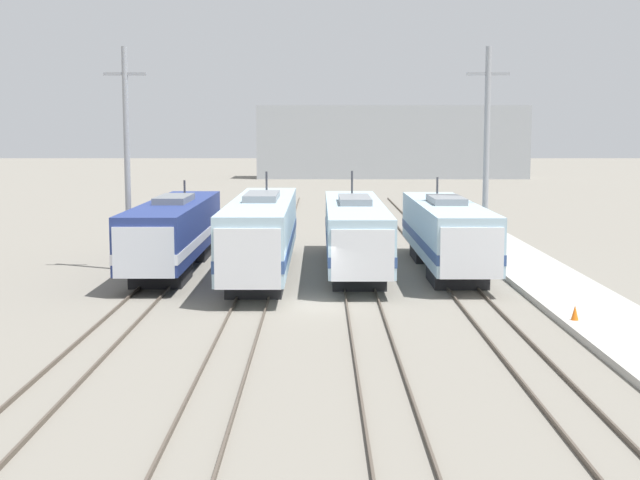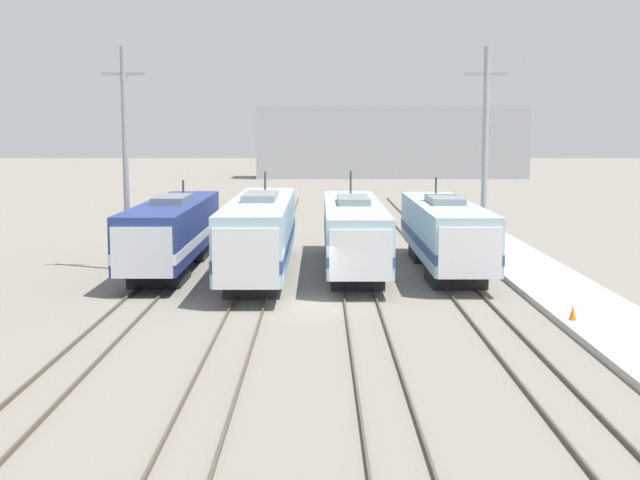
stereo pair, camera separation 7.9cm
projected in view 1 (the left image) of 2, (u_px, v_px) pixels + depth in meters
ground_plane at (303, 305)px, 38.66m from camera, size 400.00×400.00×0.00m
rail_pair_far_left at (134, 304)px, 38.62m from camera, size 1.51×120.00×0.15m
rail_pair_center_left at (247, 304)px, 38.64m from camera, size 1.51×120.00×0.15m
rail_pair_center_right at (359, 303)px, 38.66m from camera, size 1.51×120.00×0.15m
rail_pair_far_right at (472, 303)px, 38.68m from camera, size 1.51×120.00×0.15m
locomotive_far_left at (169, 233)px, 47.76m from camera, size 3.06×17.39×4.65m
locomotive_center_left at (258, 234)px, 45.77m from camera, size 3.07×18.92×5.24m
locomotive_center_right at (351, 233)px, 47.73m from camera, size 3.06×18.69×5.19m
locomotive_far_right at (443, 233)px, 47.45m from camera, size 3.13×16.79×4.86m
catenary_tower_left at (123, 156)px, 47.48m from camera, size 2.26×0.31×11.93m
catenary_tower_right at (482, 156)px, 47.56m from camera, size 2.26×0.31×11.93m
platform at (577, 302)px, 38.69m from camera, size 4.00×120.00×0.28m
traffic_cone at (571, 312)px, 34.34m from camera, size 0.29×0.29×0.58m
depot_building at (388, 142)px, 139.87m from camera, size 41.98×8.13×11.25m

